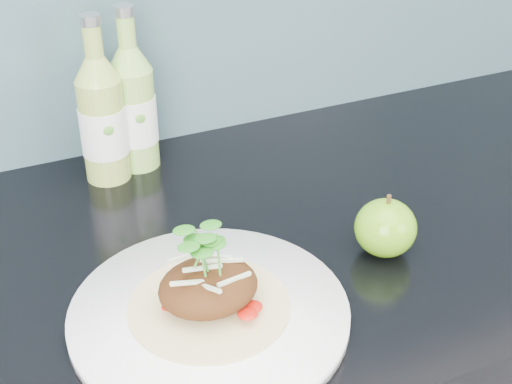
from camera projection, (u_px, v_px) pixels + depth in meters
The scene contains 5 objects.
dinner_plate at pixel (209, 314), 0.73m from camera, with size 0.32×0.32×0.02m.
pork_taco at pixel (208, 285), 0.71m from camera, with size 0.17×0.17×0.10m.
green_apple at pixel (385, 228), 0.81m from camera, with size 0.09×0.09×0.08m.
cider_bottle_left at pixel (102, 120), 0.94m from camera, with size 0.08×0.08×0.23m.
cider_bottle_right at pixel (134, 108), 0.97m from camera, with size 0.08×0.08×0.23m.
Camera 1 is at (-0.25, 1.04, 1.39)m, focal length 50.00 mm.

